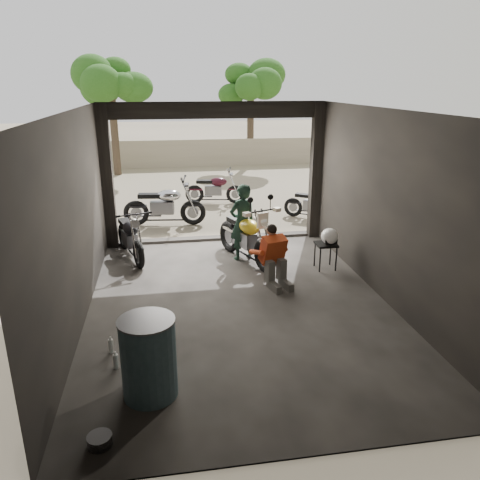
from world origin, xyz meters
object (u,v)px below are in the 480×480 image
object	(u,v)px
outside_bike_a	(164,202)
mechanic	(276,258)
helmet	(330,236)
sign_post	(372,166)
left_bike	(130,233)
rider	(242,223)
oil_drum	(149,359)
outside_bike_c	(314,201)
stool	(326,247)
outside_bike_b	(215,186)
main_bike	(246,233)

from	to	relation	value
outside_bike_a	mechanic	bearing A→B (deg)	-148.50
helmet	sign_post	world-z (taller)	sign_post
left_bike	helmet	distance (m)	4.17
rider	sign_post	bearing A→B (deg)	171.30
mechanic	oil_drum	world-z (taller)	mechanic
left_bike	rider	xyz separation A→B (m)	(2.35, -0.47, 0.26)
mechanic	rider	bearing A→B (deg)	88.80
mechanic	sign_post	size ratio (longest dim) A/B	0.42
outside_bike_c	oil_drum	xyz separation A→B (m)	(-4.31, -7.09, 0.00)
oil_drum	stool	bearing A→B (deg)	45.95
left_bike	outside_bike_a	distance (m)	2.47
outside_bike_a	left_bike	bearing A→B (deg)	169.41
oil_drum	rider	bearing A→B (deg)	66.88
outside_bike_b	sign_post	size ratio (longest dim) A/B	0.61
outside_bike_c	sign_post	distance (m)	2.52
helmet	left_bike	bearing A→B (deg)	-177.67
mechanic	helmet	world-z (taller)	mechanic
outside_bike_c	oil_drum	bearing A→B (deg)	-176.65
helmet	outside_bike_b	bearing A→B (deg)	126.77
outside_bike_a	sign_post	bearing A→B (deg)	-107.61
left_bike	outside_bike_a	xyz separation A→B (m)	(0.75, 2.36, 0.08)
helmet	sign_post	xyz separation A→B (m)	(1.49, 1.56, 1.08)
left_bike	outside_bike_b	size ratio (longest dim) A/B	1.03
rider	mechanic	size ratio (longest dim) A/B	1.47
outside_bike_a	oil_drum	size ratio (longest dim) A/B	1.85
outside_bike_b	sign_post	world-z (taller)	sign_post
outside_bike_b	oil_drum	distance (m)	9.49
main_bike	outside_bike_b	world-z (taller)	main_bike
outside_bike_b	sign_post	bearing A→B (deg)	-133.46
sign_post	oil_drum	bearing A→B (deg)	-145.27
outside_bike_a	rider	world-z (taller)	rider
outside_bike_c	oil_drum	world-z (taller)	oil_drum
main_bike	outside_bike_a	bearing A→B (deg)	97.57
stool	outside_bike_b	bearing A→B (deg)	105.25
outside_bike_a	outside_bike_b	xyz separation A→B (m)	(1.57, 2.13, -0.09)
helmet	oil_drum	world-z (taller)	oil_drum
outside_bike_c	outside_bike_a	bearing A→B (deg)	123.48
main_bike	sign_post	world-z (taller)	sign_post
outside_bike_b	outside_bike_c	xyz separation A→B (m)	(2.48, -2.22, -0.04)
oil_drum	main_bike	bearing A→B (deg)	65.58
outside_bike_b	oil_drum	size ratio (longest dim) A/B	1.58
stool	oil_drum	xyz separation A→B (m)	(-3.41, -3.52, 0.03)
stool	helmet	xyz separation A→B (m)	(0.04, -0.05, 0.24)
rider	outside_bike_c	bearing A→B (deg)	-152.89
left_bike	mechanic	world-z (taller)	mechanic
stool	helmet	distance (m)	0.25
helmet	oil_drum	size ratio (longest dim) A/B	0.35
outside_bike_c	rider	size ratio (longest dim) A/B	0.91
rider	helmet	bearing A→B (deg)	130.08
stool	oil_drum	world-z (taller)	oil_drum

